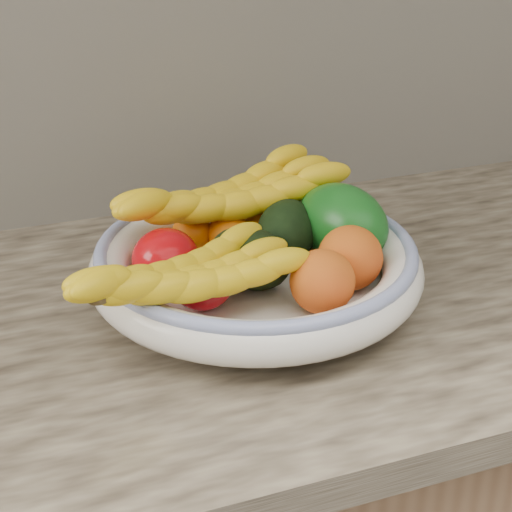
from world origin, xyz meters
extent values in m
cube|color=tan|center=(0.00, 1.68, 0.88)|extent=(2.44, 0.66, 0.04)
cube|color=beige|center=(0.00, 1.99, 1.15)|extent=(2.40, 0.02, 0.50)
cylinder|color=white|center=(0.00, 1.66, 0.91)|extent=(0.13, 0.13, 0.02)
cylinder|color=white|center=(0.00, 1.66, 0.92)|extent=(0.32, 0.32, 0.01)
torus|color=white|center=(0.00, 1.66, 0.95)|extent=(0.39, 0.39, 0.05)
torus|color=#384D9E|center=(0.00, 1.66, 0.97)|extent=(0.37, 0.37, 0.02)
ellipsoid|color=#DD6104|center=(-0.05, 1.76, 0.95)|extent=(0.07, 0.07, 0.05)
ellipsoid|color=orange|center=(0.05, 1.76, 0.95)|extent=(0.06, 0.06, 0.05)
ellipsoid|color=#E06404|center=(-0.01, 1.74, 0.95)|extent=(0.06, 0.06, 0.05)
ellipsoid|color=#BB060C|center=(-0.10, 1.69, 0.96)|extent=(0.09, 0.09, 0.07)
ellipsoid|color=#AB030C|center=(-0.08, 1.62, 0.96)|extent=(0.09, 0.09, 0.06)
ellipsoid|color=black|center=(-0.01, 1.65, 0.96)|extent=(0.12, 0.13, 0.07)
ellipsoid|color=black|center=(0.06, 1.71, 0.96)|extent=(0.12, 0.13, 0.07)
ellipsoid|color=#0E4E13|center=(0.12, 1.68, 0.98)|extent=(0.15, 0.16, 0.12)
ellipsoid|color=orange|center=(0.04, 1.57, 0.97)|extent=(0.08, 0.08, 0.07)
ellipsoid|color=orange|center=(0.09, 1.60, 0.97)|extent=(0.09, 0.09, 0.08)
camera|label=1|loc=(-0.28, 0.89, 1.36)|focal=55.00mm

